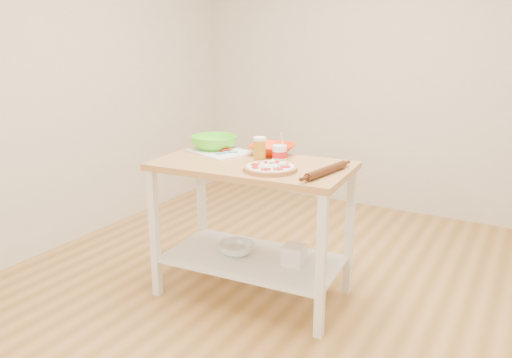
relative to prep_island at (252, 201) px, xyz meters
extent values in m
cube|color=#B78543|center=(0.23, -0.07, -0.66)|extent=(4.00, 4.50, 0.02)
cube|color=beige|center=(0.23, 2.19, 0.70)|extent=(4.00, 0.02, 2.70)
cube|color=beige|center=(-1.78, -0.07, 0.70)|extent=(0.02, 4.50, 2.70)
cube|color=tan|center=(0.00, 0.00, 0.23)|extent=(1.26, 0.75, 0.04)
cube|color=white|center=(0.00, 0.00, -0.40)|extent=(1.17, 0.68, 0.02)
cube|color=white|center=(-0.54, -0.33, -0.22)|extent=(0.05, 0.05, 0.86)
cube|color=white|center=(-0.58, 0.24, -0.22)|extent=(0.05, 0.05, 0.86)
cube|color=white|center=(0.58, -0.24, -0.22)|extent=(0.05, 0.05, 0.86)
cube|color=white|center=(0.54, 0.33, -0.22)|extent=(0.05, 0.05, 0.86)
cylinder|color=tan|center=(0.19, -0.11, 0.26)|extent=(0.32, 0.32, 0.02)
cylinder|color=tan|center=(0.19, -0.11, 0.27)|extent=(0.32, 0.32, 0.01)
cylinder|color=white|center=(0.19, -0.11, 0.27)|extent=(0.28, 0.28, 0.01)
cylinder|color=#B41A1B|center=(0.27, -0.09, 0.28)|extent=(0.06, 0.06, 0.01)
cylinder|color=#B41A1B|center=(0.23, -0.03, 0.28)|extent=(0.06, 0.06, 0.01)
cylinder|color=#B41A1B|center=(0.17, -0.02, 0.28)|extent=(0.06, 0.06, 0.01)
cylinder|color=#B41A1B|center=(0.11, -0.06, 0.28)|extent=(0.06, 0.06, 0.01)
cylinder|color=#B41A1B|center=(0.10, -0.13, 0.28)|extent=(0.06, 0.06, 0.01)
cylinder|color=#B41A1B|center=(0.14, -0.18, 0.28)|extent=(0.06, 0.06, 0.01)
cylinder|color=#B41A1B|center=(0.20, -0.19, 0.28)|extent=(0.06, 0.06, 0.01)
cylinder|color=#B41A1B|center=(0.26, -0.15, 0.28)|extent=(0.06, 0.06, 0.01)
sphere|color=white|center=(0.25, -0.06, 0.28)|extent=(0.04, 0.04, 0.04)
sphere|color=white|center=(0.16, -0.03, 0.28)|extent=(0.04, 0.04, 0.04)
sphere|color=white|center=(0.13, -0.11, 0.28)|extent=(0.04, 0.04, 0.04)
sphere|color=white|center=(0.16, -0.18, 0.28)|extent=(0.04, 0.04, 0.04)
sphere|color=white|center=(0.23, -0.14, 0.28)|extent=(0.04, 0.04, 0.04)
sphere|color=white|center=(0.24, -0.07, 0.28)|extent=(0.04, 0.04, 0.04)
plane|color=#16571C|center=(0.23, -0.11, 0.28)|extent=(0.03, 0.03, 0.00)
plane|color=#16571C|center=(0.22, -0.05, 0.28)|extent=(0.04, 0.04, 0.00)
plane|color=#16571C|center=(0.16, -0.05, 0.28)|extent=(0.04, 0.04, 0.00)
plane|color=#16571C|center=(0.13, -0.10, 0.28)|extent=(0.03, 0.03, 0.00)
cube|color=white|center=(-0.33, 0.13, 0.26)|extent=(0.47, 0.41, 0.01)
cube|color=#F4EACC|center=(-0.42, 0.24, 0.27)|extent=(0.03, 0.03, 0.02)
cube|color=#F4EACC|center=(-0.39, 0.23, 0.27)|extent=(0.03, 0.03, 0.02)
cube|color=#F4EACC|center=(-0.36, 0.22, 0.27)|extent=(0.03, 0.03, 0.02)
cube|color=#F4EACC|center=(-0.41, 0.27, 0.27)|extent=(0.03, 0.03, 0.02)
cube|color=#F4EACC|center=(-0.38, 0.26, 0.27)|extent=(0.03, 0.03, 0.02)
cube|color=#F4EACC|center=(-0.35, 0.25, 0.27)|extent=(0.03, 0.03, 0.02)
cylinder|color=#B41A1B|center=(-0.31, 0.15, 0.27)|extent=(0.07, 0.07, 0.01)
cylinder|color=#B41A1B|center=(-0.29, 0.14, 0.27)|extent=(0.07, 0.07, 0.01)
cylinder|color=#B41A1B|center=(-0.28, 0.14, 0.28)|extent=(0.07, 0.07, 0.01)
cube|color=teal|center=(-0.28, 0.06, 0.26)|extent=(0.07, 0.07, 0.01)
cylinder|color=teal|center=(-0.24, 0.12, 0.27)|extent=(0.08, 0.07, 0.01)
cube|color=silver|center=(-0.33, 0.26, 0.26)|extent=(0.18, 0.05, 0.00)
cube|color=black|center=(-0.46, 0.23, 0.27)|extent=(0.10, 0.04, 0.01)
imported|color=#E33201|center=(0.00, 0.26, 0.28)|extent=(0.30, 0.30, 0.07)
imported|color=#5AE324|center=(-0.41, 0.19, 0.30)|extent=(0.36, 0.36, 0.10)
cylinder|color=#B17F1D|center=(0.03, 0.03, 0.32)|extent=(0.08, 0.08, 0.14)
cylinder|color=white|center=(0.03, 0.03, 0.40)|extent=(0.08, 0.08, 0.02)
cylinder|color=white|center=(0.14, 0.09, 0.30)|extent=(0.09, 0.09, 0.11)
cylinder|color=red|center=(0.14, 0.09, 0.30)|extent=(0.09, 0.09, 0.04)
cylinder|color=silver|center=(0.16, 0.09, 0.39)|extent=(0.01, 0.06, 0.11)
cylinder|color=#502712|center=(0.50, -0.03, 0.27)|extent=(0.11, 0.39, 0.04)
imported|color=silver|center=(-0.12, 0.00, -0.35)|extent=(0.32, 0.32, 0.07)
cube|color=white|center=(0.28, 0.05, -0.33)|extent=(0.14, 0.14, 0.13)
camera|label=1|loc=(1.53, -2.58, 1.00)|focal=35.00mm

